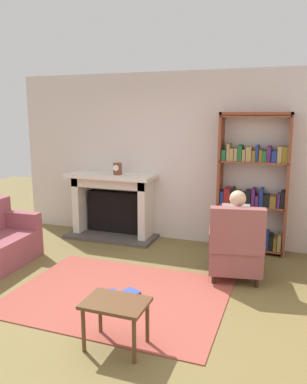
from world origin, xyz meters
name	(u,v)px	position (x,y,z in m)	size (l,w,h in m)	color
ground	(107,308)	(0.00, 0.00, 0.00)	(14.00, 14.00, 0.00)	brown
back_wall	(176,158)	(0.00, 2.55, 1.35)	(5.60, 0.10, 2.70)	beige
area_rug	(119,295)	(0.00, 0.30, 0.01)	(2.40, 1.80, 0.01)	#A1483C
fireplace	(113,203)	(-1.02, 2.30, 0.57)	(1.52, 0.64, 1.08)	#4C4742
mantel_clock	(118,169)	(-0.88, 2.20, 1.18)	(0.14, 0.14, 0.19)	brown
bookshelf	(253,188)	(1.25, 2.33, 0.97)	(1.01, 0.32, 2.07)	brown
armchair_reading	(236,247)	(1.18, 1.20, 0.42)	(0.75, 0.73, 0.97)	#331E14
seated_reader	(236,229)	(1.16, 1.31, 0.62)	(0.42, 0.58, 1.14)	silver
side_table	(116,309)	(0.40, -0.60, 0.37)	(0.56, 0.39, 0.44)	brown
scattered_books	(111,298)	(-0.03, 0.17, 0.03)	(0.48, 0.59, 0.04)	#334CA5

